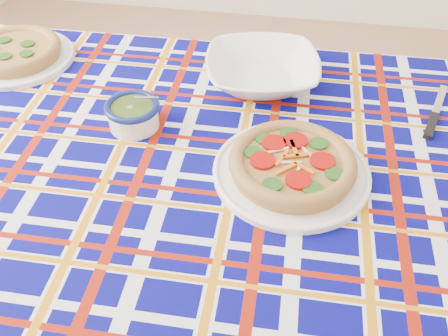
% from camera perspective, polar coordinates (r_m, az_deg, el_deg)
% --- Properties ---
extents(floor, '(4.00, 4.00, 0.00)m').
position_cam_1_polar(floor, '(2.03, 1.27, -8.08)').
color(floor, '#A87956').
rests_on(floor, ground).
extents(dining_table, '(1.76, 1.12, 0.82)m').
position_cam_1_polar(dining_table, '(1.17, -1.98, -2.67)').
color(dining_table, brown).
rests_on(dining_table, floor).
extents(tablecloth, '(1.80, 1.15, 0.12)m').
position_cam_1_polar(tablecloth, '(1.15, -2.01, -1.73)').
color(tablecloth, '#060565').
rests_on(tablecloth, dining_table).
extents(main_focaccia_plate, '(0.36, 0.36, 0.07)m').
position_cam_1_polar(main_focaccia_plate, '(1.07, 7.81, 0.52)').
color(main_focaccia_plate, olive).
rests_on(main_focaccia_plate, tablecloth).
extents(pesto_bowl, '(0.14, 0.14, 0.08)m').
position_cam_1_polar(pesto_bowl, '(1.21, -10.38, 6.25)').
color(pesto_bowl, '#23390F').
rests_on(pesto_bowl, tablecloth).
extents(serving_bowl, '(0.35, 0.35, 0.07)m').
position_cam_1_polar(serving_bowl, '(1.36, 4.37, 11.02)').
color(serving_bowl, white).
rests_on(serving_bowl, tablecloth).
extents(second_focaccia_plate, '(0.34, 0.34, 0.06)m').
position_cam_1_polar(second_focaccia_plate, '(1.57, -22.81, 12.23)').
color(second_focaccia_plate, olive).
rests_on(second_focaccia_plate, tablecloth).
extents(table_knife, '(0.10, 0.26, 0.01)m').
position_cam_1_polar(table_knife, '(1.40, 23.39, 7.04)').
color(table_knife, silver).
rests_on(table_knife, tablecloth).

